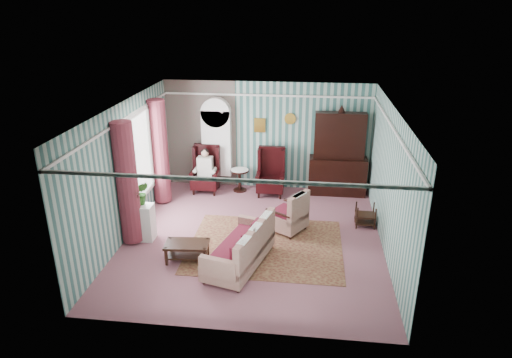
# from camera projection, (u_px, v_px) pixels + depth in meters

# --- Properties ---
(floor) EXTENTS (6.00, 6.00, 0.00)m
(floor) POSITION_uv_depth(u_px,v_px,m) (253.00, 238.00, 9.96)
(floor) COLOR #945662
(floor) RESTS_ON ground
(room_shell) EXTENTS (5.53, 6.02, 2.91)m
(room_shell) POSITION_uv_depth(u_px,v_px,m) (225.00, 147.00, 9.46)
(room_shell) COLOR #396862
(room_shell) RESTS_ON ground
(bookcase) EXTENTS (0.80, 0.28, 2.24)m
(bookcase) POSITION_uv_depth(u_px,v_px,m) (217.00, 148.00, 12.32)
(bookcase) COLOR white
(bookcase) RESTS_ON floor
(dresser_hutch) EXTENTS (1.50, 0.56, 2.36)m
(dresser_hutch) POSITION_uv_depth(u_px,v_px,m) (339.00, 152.00, 11.83)
(dresser_hutch) COLOR black
(dresser_hutch) RESTS_ON floor
(wingback_left) EXTENTS (0.76, 0.80, 1.25)m
(wingback_left) POSITION_uv_depth(u_px,v_px,m) (205.00, 170.00, 12.17)
(wingback_left) COLOR black
(wingback_left) RESTS_ON floor
(wingback_right) EXTENTS (0.76, 0.80, 1.25)m
(wingback_right) POSITION_uv_depth(u_px,v_px,m) (271.00, 172.00, 11.98)
(wingback_right) COLOR black
(wingback_right) RESTS_ON floor
(seated_woman) EXTENTS (0.44, 0.40, 1.18)m
(seated_woman) POSITION_uv_depth(u_px,v_px,m) (205.00, 171.00, 12.19)
(seated_woman) COLOR white
(seated_woman) RESTS_ON floor
(round_side_table) EXTENTS (0.50, 0.50, 0.60)m
(round_side_table) POSITION_uv_depth(u_px,v_px,m) (240.00, 180.00, 12.33)
(round_side_table) COLOR black
(round_side_table) RESTS_ON floor
(nest_table) EXTENTS (0.45, 0.38, 0.54)m
(nest_table) POSITION_uv_depth(u_px,v_px,m) (365.00, 215.00, 10.42)
(nest_table) COLOR black
(nest_table) RESTS_ON floor
(plant_stand) EXTENTS (0.55, 0.35, 0.80)m
(plant_stand) POSITION_uv_depth(u_px,v_px,m) (141.00, 222.00, 9.81)
(plant_stand) COLOR white
(plant_stand) RESTS_ON floor
(rug) EXTENTS (3.20, 2.60, 0.01)m
(rug) POSITION_uv_depth(u_px,v_px,m) (266.00, 246.00, 9.65)
(rug) COLOR #55201C
(rug) RESTS_ON floor
(sofa) EXTENTS (1.50, 2.07, 1.01)m
(sofa) POSITION_uv_depth(u_px,v_px,m) (239.00, 242.00, 8.77)
(sofa) COLOR beige
(sofa) RESTS_ON floor
(floral_armchair) EXTENTS (1.11, 1.11, 0.98)m
(floral_armchair) POSITION_uv_depth(u_px,v_px,m) (287.00, 211.00, 10.13)
(floral_armchair) COLOR #BBAD91
(floral_armchair) RESTS_ON floor
(coffee_table) EXTENTS (0.90, 0.55, 0.39)m
(coffee_table) POSITION_uv_depth(u_px,v_px,m) (187.00, 252.00, 9.06)
(coffee_table) COLOR black
(coffee_table) RESTS_ON floor
(potted_plant_a) EXTENTS (0.41, 0.36, 0.41)m
(potted_plant_a) POSITION_uv_depth(u_px,v_px,m) (133.00, 199.00, 9.46)
(potted_plant_a) COLOR #184E1C
(potted_plant_a) RESTS_ON plant_stand
(potted_plant_b) EXTENTS (0.33, 0.30, 0.51)m
(potted_plant_b) POSITION_uv_depth(u_px,v_px,m) (142.00, 193.00, 9.62)
(potted_plant_b) COLOR #184C17
(potted_plant_b) RESTS_ON plant_stand
(potted_plant_c) EXTENTS (0.32, 0.32, 0.43)m
(potted_plant_c) POSITION_uv_depth(u_px,v_px,m) (138.00, 195.00, 9.61)
(potted_plant_c) COLOR #1E531A
(potted_plant_c) RESTS_ON plant_stand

